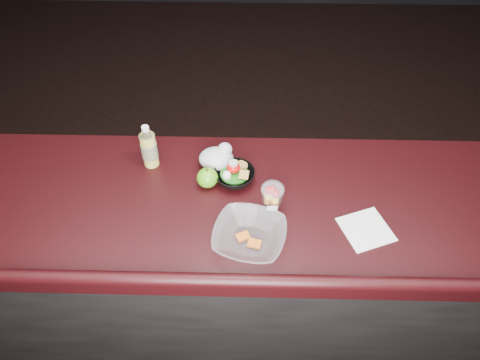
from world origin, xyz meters
name	(u,v)px	position (x,y,z in m)	size (l,w,h in m)	color
room_shell	(253,51)	(0.00, 0.00, 1.83)	(8.00, 8.00, 8.00)	black
counter	(247,274)	(0.00, 0.30, 0.51)	(4.06, 0.71, 1.02)	black
lemonade_bottle	(149,149)	(-0.39, 0.49, 1.10)	(0.06, 0.06, 0.19)	yellow
fruit_cup	(272,196)	(0.08, 0.27, 1.08)	(0.09, 0.09, 0.12)	white
green_apple	(207,178)	(-0.16, 0.38, 1.06)	(0.08, 0.08, 0.09)	#328E10
plastic_bag	(217,157)	(-0.13, 0.48, 1.06)	(0.14, 0.11, 0.10)	silver
snack_bowl	(234,175)	(-0.06, 0.40, 1.05)	(0.20, 0.20, 0.09)	black
takeout_bowl	(249,236)	(0.00, 0.11, 1.05)	(0.30, 0.30, 0.06)	silver
paper_napkin	(366,229)	(0.41, 0.18, 1.02)	(0.16, 0.16, 0.00)	white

